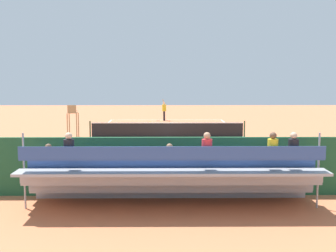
{
  "coord_description": "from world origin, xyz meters",
  "views": [
    {
      "loc": [
        0.24,
        28.58,
        4.1
      ],
      "look_at": [
        0.0,
        4.0,
        1.2
      ],
      "focal_mm": 46.69,
      "sensor_mm": 36.0,
      "label": 1
    }
  ],
  "objects_px": {
    "equipment_bag": "(168,185)",
    "tennis_ball_near": "(150,122)",
    "bleacher_stand": "(173,176)",
    "umpire_chair": "(73,118)",
    "courtside_bench": "(217,174)",
    "tennis_racket": "(161,121)",
    "tennis_player": "(164,109)",
    "tennis_ball_far": "(148,125)",
    "tennis_net": "(167,129)"
  },
  "relations": [
    {
      "from": "bleacher_stand",
      "to": "tennis_player",
      "type": "distance_m",
      "value": 25.7
    },
    {
      "from": "bleacher_stand",
      "to": "courtside_bench",
      "type": "relative_size",
      "value": 5.03
    },
    {
      "from": "tennis_net",
      "to": "tennis_ball_far",
      "type": "relative_size",
      "value": 156.06
    },
    {
      "from": "bleacher_stand",
      "to": "courtside_bench",
      "type": "distance_m",
      "value": 2.7
    },
    {
      "from": "bleacher_stand",
      "to": "umpire_chair",
      "type": "height_order",
      "value": "bleacher_stand"
    },
    {
      "from": "bleacher_stand",
      "to": "tennis_ball_far",
      "type": "bearing_deg",
      "value": -85.85
    },
    {
      "from": "tennis_ball_near",
      "to": "tennis_ball_far",
      "type": "bearing_deg",
      "value": 86.6
    },
    {
      "from": "bleacher_stand",
      "to": "tennis_ball_near",
      "type": "height_order",
      "value": "bleacher_stand"
    },
    {
      "from": "tennis_net",
      "to": "umpire_chair",
      "type": "bearing_deg",
      "value": 1.57
    },
    {
      "from": "tennis_net",
      "to": "tennis_player",
      "type": "distance_m",
      "value": 10.34
    },
    {
      "from": "umpire_chair",
      "to": "courtside_bench",
      "type": "bearing_deg",
      "value": 121.0
    },
    {
      "from": "courtside_bench",
      "to": "tennis_racket",
      "type": "relative_size",
      "value": 3.07
    },
    {
      "from": "tennis_ball_near",
      "to": "tennis_player",
      "type": "bearing_deg",
      "value": -136.9
    },
    {
      "from": "bleacher_stand",
      "to": "tennis_player",
      "type": "relative_size",
      "value": 4.7
    },
    {
      "from": "bleacher_stand",
      "to": "tennis_ball_far",
      "type": "xyz_separation_m",
      "value": [
        1.61,
        -22.17,
        -0.94
      ]
    },
    {
      "from": "tennis_ball_far",
      "to": "tennis_net",
      "type": "bearing_deg",
      "value": 103.0
    },
    {
      "from": "bleacher_stand",
      "to": "tennis_ball_near",
      "type": "xyz_separation_m",
      "value": [
        1.47,
        -24.56,
        -0.94
      ]
    },
    {
      "from": "courtside_bench",
      "to": "tennis_player",
      "type": "height_order",
      "value": "tennis_player"
    },
    {
      "from": "tennis_ball_far",
      "to": "bleacher_stand",
      "type": "bearing_deg",
      "value": 94.15
    },
    {
      "from": "umpire_chair",
      "to": "tennis_ball_near",
      "type": "xyz_separation_m",
      "value": [
        -4.77,
        -9.35,
        -1.28
      ]
    },
    {
      "from": "tennis_net",
      "to": "tennis_ball_near",
      "type": "bearing_deg",
      "value": -81.18
    },
    {
      "from": "courtside_bench",
      "to": "bleacher_stand",
      "type": "bearing_deg",
      "value": 52.24
    },
    {
      "from": "tennis_ball_far",
      "to": "umpire_chair",
      "type": "bearing_deg",
      "value": 56.35
    },
    {
      "from": "tennis_ball_near",
      "to": "bleacher_stand",
      "type": "bearing_deg",
      "value": 93.42
    },
    {
      "from": "bleacher_stand",
      "to": "tennis_ball_near",
      "type": "relative_size",
      "value": 137.27
    },
    {
      "from": "tennis_ball_near",
      "to": "umpire_chair",
      "type": "bearing_deg",
      "value": 62.95
    },
    {
      "from": "equipment_bag",
      "to": "tennis_ball_near",
      "type": "relative_size",
      "value": 13.64
    },
    {
      "from": "tennis_ball_far",
      "to": "tennis_racket",
      "type": "bearing_deg",
      "value": -109.55
    },
    {
      "from": "umpire_chair",
      "to": "tennis_ball_near",
      "type": "height_order",
      "value": "umpire_chair"
    },
    {
      "from": "bleacher_stand",
      "to": "tennis_racket",
      "type": "bearing_deg",
      "value": -88.82
    },
    {
      "from": "equipment_bag",
      "to": "bleacher_stand",
      "type": "bearing_deg",
      "value": 94.1
    },
    {
      "from": "courtside_bench",
      "to": "tennis_racket",
      "type": "bearing_deg",
      "value": -84.68
    },
    {
      "from": "umpire_chair",
      "to": "courtside_bench",
      "type": "height_order",
      "value": "umpire_chair"
    },
    {
      "from": "tennis_net",
      "to": "tennis_player",
      "type": "xyz_separation_m",
      "value": [
        0.2,
        -10.33,
        0.51
      ]
    },
    {
      "from": "equipment_bag",
      "to": "tennis_racket",
      "type": "xyz_separation_m",
      "value": [
        0.38,
        -23.25,
        -0.16
      ]
    },
    {
      "from": "tennis_player",
      "to": "tennis_ball_far",
      "type": "distance_m",
      "value": 3.92
    },
    {
      "from": "tennis_racket",
      "to": "tennis_ball_far",
      "type": "height_order",
      "value": "tennis_ball_far"
    },
    {
      "from": "equipment_bag",
      "to": "tennis_racket",
      "type": "height_order",
      "value": "equipment_bag"
    },
    {
      "from": "courtside_bench",
      "to": "tennis_racket",
      "type": "distance_m",
      "value": 23.23
    },
    {
      "from": "umpire_chair",
      "to": "tennis_ball_far",
      "type": "relative_size",
      "value": 32.42
    },
    {
      "from": "bleacher_stand",
      "to": "equipment_bag",
      "type": "distance_m",
      "value": 2.13
    },
    {
      "from": "tennis_player",
      "to": "umpire_chair",
      "type": "bearing_deg",
      "value": 60.26
    },
    {
      "from": "equipment_bag",
      "to": "tennis_ball_far",
      "type": "relative_size",
      "value": 13.64
    },
    {
      "from": "tennis_player",
      "to": "tennis_ball_near",
      "type": "bearing_deg",
      "value": 43.1
    },
    {
      "from": "tennis_net",
      "to": "bleacher_stand",
      "type": "distance_m",
      "value": 15.38
    },
    {
      "from": "tennis_ball_near",
      "to": "tennis_net",
      "type": "bearing_deg",
      "value": 98.82
    },
    {
      "from": "bleacher_stand",
      "to": "equipment_bag",
      "type": "xyz_separation_m",
      "value": [
        0.14,
        -1.98,
        -0.79
      ]
    },
    {
      "from": "equipment_bag",
      "to": "tennis_ball_far",
      "type": "xyz_separation_m",
      "value": [
        1.47,
        -20.19,
        -0.15
      ]
    },
    {
      "from": "bleacher_stand",
      "to": "umpire_chair",
      "type": "bearing_deg",
      "value": -67.69
    },
    {
      "from": "courtside_bench",
      "to": "tennis_ball_far",
      "type": "xyz_separation_m",
      "value": [
        3.24,
        -20.06,
        -0.53
      ]
    }
  ]
}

